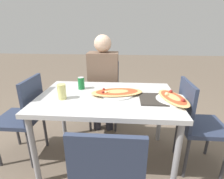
% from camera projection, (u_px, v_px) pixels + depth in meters
% --- Properties ---
extents(ground_plane, '(14.00, 14.00, 0.00)m').
position_uv_depth(ground_plane, '(108.00, 157.00, 1.89)').
color(ground_plane, '#6B5B4C').
extents(dining_table, '(1.29, 0.83, 0.72)m').
position_uv_depth(dining_table, '(107.00, 102.00, 1.67)').
color(dining_table, silver).
rests_on(dining_table, ground_plane).
extents(chair_far_seated, '(0.40, 0.40, 0.88)m').
position_uv_depth(chair_far_seated, '(104.00, 90.00, 2.42)').
color(chair_far_seated, '#2D3851').
rests_on(chair_far_seated, ground_plane).
extents(chair_near_camera, '(0.40, 0.40, 0.88)m').
position_uv_depth(chair_near_camera, '(109.00, 179.00, 1.01)').
color(chair_near_camera, '#2D3851').
rests_on(chair_near_camera, ground_plane).
extents(chair_side_left, '(0.40, 0.40, 0.88)m').
position_uv_depth(chair_side_left, '(24.00, 114.00, 1.75)').
color(chair_side_left, '#2D3851').
rests_on(chair_side_left, ground_plane).
extents(chair_side_right, '(0.40, 0.40, 0.88)m').
position_uv_depth(chair_side_right, '(196.00, 121.00, 1.63)').
color(chair_side_right, '#2D3851').
rests_on(chair_side_right, ground_plane).
extents(person_seated, '(0.37, 0.26, 1.24)m').
position_uv_depth(person_seated, '(103.00, 76.00, 2.24)').
color(person_seated, '#2D2D38').
rests_on(person_seated, ground_plane).
extents(pizza_main, '(0.53, 0.32, 0.05)m').
position_uv_depth(pizza_main, '(117.00, 93.00, 1.67)').
color(pizza_main, white).
rests_on(pizza_main, dining_table).
extents(soda_can, '(0.07, 0.07, 0.12)m').
position_uv_depth(soda_can, '(81.00, 83.00, 1.80)').
color(soda_can, '#197233').
rests_on(soda_can, dining_table).
extents(drink_glass, '(0.08, 0.08, 0.14)m').
position_uv_depth(drink_glass, '(62.00, 92.00, 1.55)').
color(drink_glass, '#E0DB7F').
rests_on(drink_glass, dining_table).
extents(serving_tray, '(0.41, 0.27, 0.01)m').
position_uv_depth(serving_tray, '(163.00, 99.00, 1.55)').
color(serving_tray, '#332D28').
rests_on(serving_tray, dining_table).
extents(pizza_second, '(0.30, 0.45, 0.06)m').
position_uv_depth(pizza_second, '(173.00, 98.00, 1.54)').
color(pizza_second, white).
rests_on(pizza_second, dining_table).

